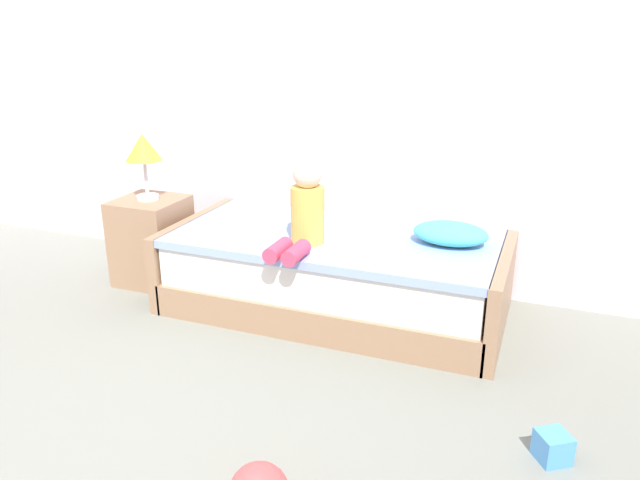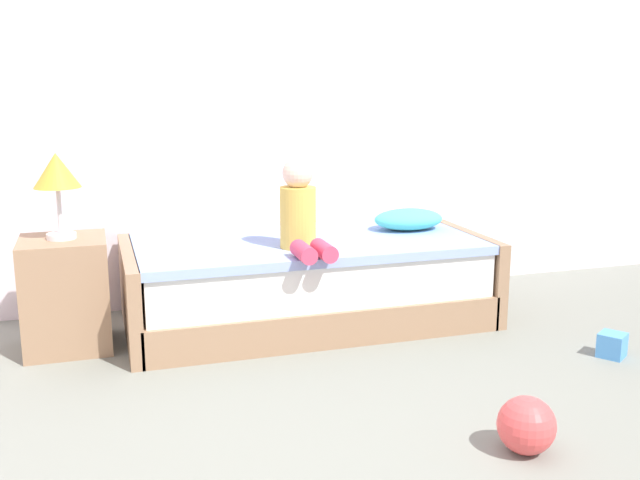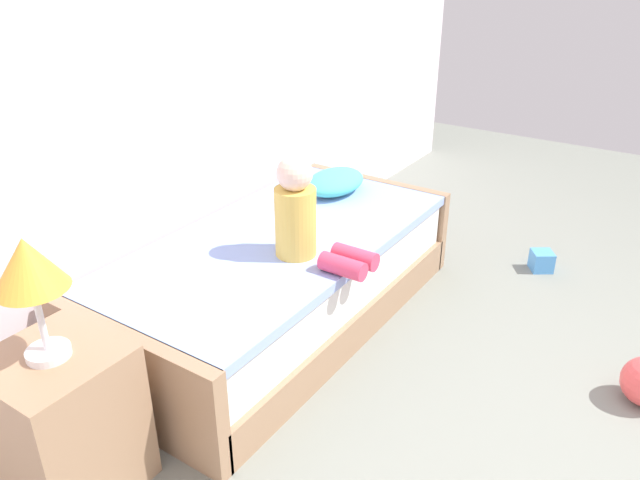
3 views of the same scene
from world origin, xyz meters
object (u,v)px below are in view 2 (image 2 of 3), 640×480
Objects in this scene: nightstand at (66,294)px; pillow at (408,219)px; child_figure at (300,213)px; toy_block at (612,345)px; table_lamp at (57,175)px; toy_ball at (526,425)px; bed at (307,281)px.

nightstand is 2.06m from pillow.
nightstand is at bearing 171.03° from child_figure.
pillow is (0.80, 0.33, -0.14)m from child_figure.
toy_block is (0.66, -1.13, -0.50)m from pillow.
table_lamp is 0.88× the size of child_figure.
toy_ball is at bearing -73.35° from child_figure.
pillow is at bearing 22.41° from child_figure.
toy_ball is 1.79× the size of toy_block.
toy_ball is (1.70, -1.73, -0.82)m from table_lamp.
table_lamp reaches higher than toy_block.
child_figure is (1.24, -0.20, 0.40)m from nightstand.
nightstand is 1.32m from child_figure.
toy_block is at bearing -20.27° from table_lamp.
toy_block is (1.46, -0.80, -0.64)m from child_figure.
child_figure is 4.04× the size of toy_block.
table_lamp is 1.99× the size of toy_ball.
table_lamp is at bearing 159.73° from toy_block.
toy_block is at bearing -28.81° from child_figure.
child_figure is at bearing -8.97° from table_lamp.
pillow is 1.95× the size of toy_ball.
table_lamp is 2.08m from pillow.
bed is 3.52× the size of nightstand.
table_lamp is at bearing -176.30° from pillow.
pillow reaches higher than nightstand.
bed is at bearing 1.36° from table_lamp.
pillow is (0.69, 0.10, 0.32)m from bed.
toy_ball is at bearing -45.48° from nightstand.
toy_block is (2.70, -1.00, -0.24)m from nightstand.
pillow is 1.95m from toy_ball.
child_figure reaches higher than nightstand.
bed reaches higher than toy_ball.
child_figure reaches higher than toy_block.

